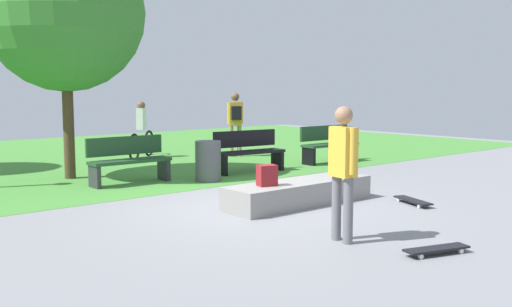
{
  "coord_description": "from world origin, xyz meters",
  "views": [
    {
      "loc": [
        -6.05,
        -7.25,
        1.9
      ],
      "look_at": [
        0.62,
        0.52,
        0.73
      ],
      "focal_mm": 41.9,
      "sensor_mm": 36.0,
      "label": 1
    }
  ],
  "objects": [
    {
      "name": "pedestrian_with_backpack",
      "position": [
        3.9,
        5.18,
        1.03
      ],
      "size": [
        0.42,
        0.44,
        1.71
      ],
      "color": "tan",
      "rests_on": "ground_plane"
    },
    {
      "name": "skater_performing_trick",
      "position": [
        -0.62,
        -2.53,
        0.96
      ],
      "size": [
        0.25,
        0.43,
        1.65
      ],
      "color": "slate",
      "rests_on": "ground_plane"
    },
    {
      "name": "concrete_ledge",
      "position": [
        0.62,
        -0.55,
        0.19
      ],
      "size": [
        2.67,
        0.74,
        0.38
      ],
      "primitive_type": "cube",
      "color": "gray",
      "rests_on": "ground_plane"
    },
    {
      "name": "trash_bin",
      "position": [
        0.88,
        2.28,
        0.4
      ],
      "size": [
        0.51,
        0.51,
        0.81
      ],
      "primitive_type": "cylinder",
      "color": "#4C4C51",
      "rests_on": "ground_plane"
    },
    {
      "name": "park_bench_far_right",
      "position": [
        2.31,
        2.74,
        0.48
      ],
      "size": [
        1.64,
        0.65,
        0.91
      ],
      "color": "black",
      "rests_on": "ground_plane"
    },
    {
      "name": "tree_tall_oak",
      "position": [
        -1.05,
        4.43,
        3.35
      ],
      "size": [
        3.18,
        3.18,
        4.95
      ],
      "color": "#4C3823",
      "rests_on": "grass_lawn"
    },
    {
      "name": "backpack_on_ledge",
      "position": [
        -0.07,
        -0.55,
        0.54
      ],
      "size": [
        0.33,
        0.27,
        0.32
      ],
      "primitive_type": "cube",
      "rotation": [
        0.0,
        0.0,
        2.85
      ],
      "color": "maroon",
      "rests_on": "concrete_ledge"
    },
    {
      "name": "grass_lawn",
      "position": [
        0.0,
        7.81,
        0.0
      ],
      "size": [
        26.6,
        12.39,
        0.01
      ],
      "primitive_type": "cube",
      "color": "#478C38",
      "rests_on": "ground_plane"
    },
    {
      "name": "park_bench_near_path",
      "position": [
        4.86,
        2.71,
        0.48
      ],
      "size": [
        1.61,
        0.52,
        0.91
      ],
      "color": "#1E4223",
      "rests_on": "ground_plane"
    },
    {
      "name": "cyclist_on_bicycle",
      "position": [
        1.86,
        6.58,
        0.63
      ],
      "size": [
        1.44,
        1.21,
        1.52
      ],
      "color": "black",
      "rests_on": "ground_plane"
    },
    {
      "name": "skateboard_spare",
      "position": [
        -0.23,
        -3.6,
        0.06
      ],
      "size": [
        0.82,
        0.43,
        0.08
      ],
      "color": "black",
      "rests_on": "ground_plane"
    },
    {
      "name": "skateboard_by_ledge",
      "position": [
        1.99,
        -1.75,
        0.06
      ],
      "size": [
        0.46,
        0.82,
        0.08
      ],
      "color": "black",
      "rests_on": "ground_plane"
    },
    {
      "name": "ground_plane",
      "position": [
        0.0,
        0.0,
        0.0
      ],
      "size": [
        28.0,
        28.0,
        0.0
      ],
      "primitive_type": "plane",
      "color": "gray"
    },
    {
      "name": "park_bench_near_lamppost",
      "position": [
        -0.45,
        3.06,
        0.48
      ],
      "size": [
        1.61,
        0.51,
        0.91
      ],
      "color": "#1E4223",
      "rests_on": "ground_plane"
    }
  ]
}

